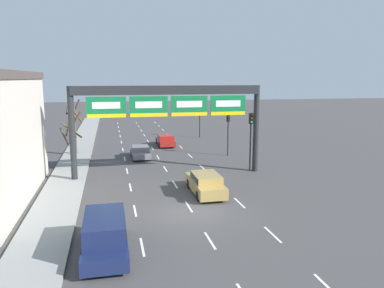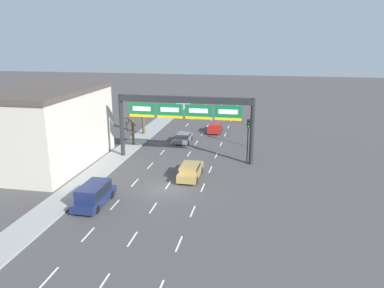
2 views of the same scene
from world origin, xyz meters
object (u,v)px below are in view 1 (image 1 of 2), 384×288
traffic_light_mid_block (228,125)px  traffic_light_far_end (200,114)px  tree_bare_closest (73,140)px  tree_bare_second (74,126)px  sign_gantry (169,105)px  car_red (165,140)px  suv_navy (105,233)px  car_gold (206,183)px  traffic_light_near_gantry (251,130)px  car_grey (140,151)px

traffic_light_mid_block → traffic_light_far_end: traffic_light_mid_block is taller
traffic_light_far_end → tree_bare_closest: bearing=-136.3°
tree_bare_second → sign_gantry: bearing=-51.5°
car_red → suv_navy: bearing=-104.1°
car_red → tree_bare_closest: bearing=-136.6°
suv_navy → sign_gantry: bearing=68.9°
car_red → tree_bare_second: (-9.85, -3.37, 2.28)m
car_gold → traffic_light_near_gantry: 8.03m
traffic_light_mid_block → tree_bare_second: bearing=166.8°
car_red → traffic_light_near_gantry: 14.79m
traffic_light_far_end → tree_bare_closest: 20.65m
traffic_light_far_end → tree_bare_closest: tree_bare_closest is taller
traffic_light_far_end → traffic_light_near_gantry: bearing=-90.3°
sign_gantry → car_gold: 7.45m
car_gold → suv_navy: size_ratio=1.00×
car_gold → tree_bare_closest: 13.83m
sign_gantry → car_red: 14.65m
tree_bare_closest → car_grey: bearing=24.6°
car_red → car_gold: 18.89m
sign_gantry → suv_navy: (-4.97, -12.91, -4.79)m
car_red → suv_navy: size_ratio=0.90×
suv_navy → traffic_light_far_end: traffic_light_far_end is taller
car_grey → car_gold: car_gold is taller
car_red → tree_bare_second: bearing=-161.1°
traffic_light_mid_block → sign_gantry: bearing=-136.7°
traffic_light_near_gantry → tree_bare_closest: (-14.82, 4.51, -1.06)m
sign_gantry → car_grey: 9.19m
tree_bare_second → car_gold: bearing=-57.6°
car_gold → suv_navy: (-6.65, -7.66, 0.22)m
sign_gantry → traffic_light_near_gantry: bearing=1.0°
suv_navy → traffic_light_near_gantry: bearing=47.5°
traffic_light_mid_block → tree_bare_second: size_ratio=0.72×
tree_bare_closest → tree_bare_second: size_ratio=0.79×
traffic_light_mid_block → car_red: bearing=128.0°
traffic_light_mid_block → tree_bare_closest: (-14.96, -2.06, -0.69)m
car_grey → car_red: bearing=61.1°
traffic_light_mid_block → tree_bare_closest: bearing=-172.2°
traffic_light_far_end → tree_bare_second: bearing=-150.6°
car_grey → traffic_light_near_gantry: size_ratio=0.84×
suv_navy → tree_bare_second: tree_bare_second is taller
car_gold → tree_bare_second: tree_bare_second is taller
car_grey → car_red: car_red is taller
car_red → tree_bare_closest: (-9.54, -9.01, 1.77)m
car_gold → traffic_light_far_end: bearing=77.4°
tree_bare_closest → traffic_light_far_end: bearing=43.7°
traffic_light_near_gantry → tree_bare_second: 18.23m
traffic_light_far_end → traffic_light_mid_block: bearing=-89.9°
suv_navy → tree_bare_second: 23.48m
suv_navy → car_grey: bearing=81.0°
car_gold → traffic_light_far_end: size_ratio=1.12×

